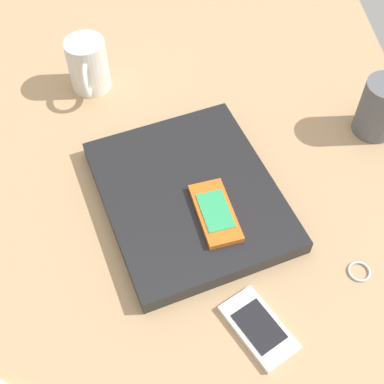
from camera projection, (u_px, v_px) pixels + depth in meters
The scene contains 7 objects.
desk_surface at pixel (186, 165), 85.18cm from camera, with size 120.00×80.00×3.00cm, color tan.
laptop_closed at pixel (192, 195), 78.07cm from camera, with size 30.01×24.96×2.55cm, color black.
cell_phone_on_laptop at pixel (215, 212), 74.00cm from camera, with size 11.77×7.17×1.03cm.
cell_phone_on_desk at pixel (259, 328), 66.38cm from camera, with size 11.73×9.98×0.99cm.
key_ring at pixel (359, 271), 71.54cm from camera, with size 3.20×3.20×0.36cm, color silver.
pen_cup at pixel (380, 108), 84.01cm from camera, with size 6.91×6.91×9.91cm, color #595B60.
coffee_mug at pixel (88, 66), 90.59cm from camera, with size 10.53×7.01×9.53cm.
Camera 1 is at (54.50, -3.03, 67.05)cm, focal length 48.45 mm.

